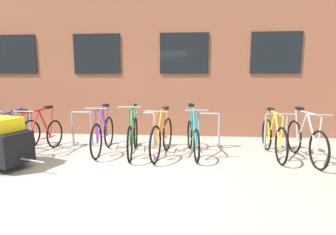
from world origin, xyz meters
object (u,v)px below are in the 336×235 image
at_px(bicycle_red, 41,136).
at_px(bicycle_silver, 305,140).
at_px(bicycle_purple, 103,134).
at_px(bicycle_teal, 193,137).
at_px(bicycle_green, 133,135).
at_px(bicycle_blue, 14,136).
at_px(bicycle_yellow, 273,138).
at_px(bike_trailer, 2,142).
at_px(bicycle_orange, 162,137).

xyz_separation_m(bicycle_red, bicycle_silver, (5.54, -0.03, 0.02)).
height_order(bicycle_purple, bicycle_silver, bicycle_purple).
bearing_deg(bicycle_teal, bicycle_red, -177.36).
height_order(bicycle_teal, bicycle_red, bicycle_teal).
relative_size(bicycle_red, bicycle_green, 0.95).
xyz_separation_m(bicycle_blue, bicycle_yellow, (5.57, 0.22, 0.03)).
distance_m(bicycle_green, bicycle_purple, 0.69).
bearing_deg(bicycle_yellow, bicycle_red, -177.93).
xyz_separation_m(bicycle_silver, bike_trailer, (-5.70, -0.97, 0.09)).
bearing_deg(bicycle_blue, bicycle_purple, 7.08).
xyz_separation_m(bicycle_orange, bike_trailer, (-2.81, -1.02, 0.08)).
bearing_deg(bicycle_purple, bicycle_green, -5.96).
relative_size(bicycle_purple, bicycle_orange, 1.00).
bearing_deg(bike_trailer, bicycle_purple, 38.60).
bearing_deg(bicycle_red, bicycle_orange, 0.56).
bearing_deg(bicycle_orange, bike_trailer, -160.08).
height_order(bicycle_teal, bicycle_purple, bicycle_teal).
distance_m(bicycle_blue, bicycle_yellow, 5.57).
bearing_deg(bicycle_silver, bicycle_green, 177.61).
relative_size(bicycle_silver, bicycle_orange, 1.07).
height_order(bicycle_silver, bicycle_yellow, bicycle_silver).
xyz_separation_m(bicycle_green, bicycle_yellow, (2.98, 0.06, -0.01)).
distance_m(bicycle_blue, bicycle_orange, 3.24).
bearing_deg(bicycle_purple, bicycle_red, -171.72).
bearing_deg(bicycle_yellow, bicycle_green, -178.87).
distance_m(bicycle_teal, bicycle_yellow, 1.68).
relative_size(bicycle_red, bicycle_purple, 1.02).
bearing_deg(bicycle_red, bicycle_green, 3.46).
bearing_deg(bike_trailer, bicycle_green, 27.18).
bearing_deg(bicycle_silver, bicycle_orange, 178.97).
height_order(bicycle_green, bicycle_purple, bicycle_green).
xyz_separation_m(bicycle_blue, bicycle_orange, (3.24, 0.07, 0.03)).
bearing_deg(bicycle_blue, bicycle_orange, 1.25).
relative_size(bicycle_green, bicycle_silver, 1.00).
bearing_deg(bicycle_blue, bicycle_red, 4.36).
relative_size(bicycle_green, bicycle_blue, 1.11).
bearing_deg(bicycle_teal, bike_trailer, -161.71).
relative_size(bicycle_blue, bicycle_purple, 0.96).
xyz_separation_m(bicycle_silver, bicycle_yellow, (-0.56, 0.21, -0.00)).
distance_m(bicycle_teal, bicycle_blue, 3.89).
relative_size(bicycle_red, bicycle_orange, 1.02).
xyz_separation_m(bicycle_green, bicycle_silver, (3.53, -0.15, -0.01)).
relative_size(bicycle_teal, bicycle_yellow, 0.96).
relative_size(bicycle_green, bicycle_orange, 1.07).
bearing_deg(bicycle_blue, bicycle_teal, 2.90).
bearing_deg(bicycle_orange, bicycle_purple, 172.83).
bearing_deg(bicycle_green, bicycle_blue, -176.34).
height_order(bicycle_silver, bicycle_orange, bicycle_silver).
relative_size(bicycle_blue, bike_trailer, 1.11).
height_order(bicycle_green, bicycle_silver, bicycle_green).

